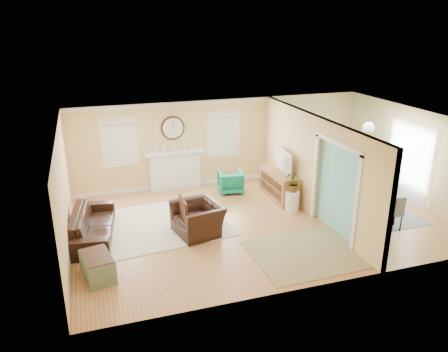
{
  "coord_description": "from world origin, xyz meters",
  "views": [
    {
      "loc": [
        -3.9,
        -9.26,
        4.81
      ],
      "look_at": [
        -0.8,
        0.3,
        1.2
      ],
      "focal_mm": 35.0,
      "sensor_mm": 36.0,
      "label": 1
    }
  ],
  "objects_px": {
    "eames_chair": "(198,219)",
    "credenza": "(279,185)",
    "green_chair": "(231,182)",
    "dining_table": "(365,198)",
    "sofa": "(92,225)"
  },
  "relations": [
    {
      "from": "eames_chair",
      "to": "credenza",
      "type": "distance_m",
      "value": 3.08
    },
    {
      "from": "credenza",
      "to": "eames_chair",
      "type": "bearing_deg",
      "value": -153.26
    },
    {
      "from": "green_chair",
      "to": "dining_table",
      "type": "distance_m",
      "value": 3.78
    },
    {
      "from": "green_chair",
      "to": "eames_chair",
      "type": "bearing_deg",
      "value": 63.21
    },
    {
      "from": "green_chair",
      "to": "credenza",
      "type": "distance_m",
      "value": 1.46
    },
    {
      "from": "sofa",
      "to": "credenza",
      "type": "xyz_separation_m",
      "value": [
        5.14,
        0.87,
        0.07
      ]
    },
    {
      "from": "green_chair",
      "to": "dining_table",
      "type": "height_order",
      "value": "dining_table"
    },
    {
      "from": "sofa",
      "to": "eames_chair",
      "type": "height_order",
      "value": "eames_chair"
    },
    {
      "from": "dining_table",
      "to": "eames_chair",
      "type": "bearing_deg",
      "value": 102.38
    },
    {
      "from": "eames_chair",
      "to": "credenza",
      "type": "xyz_separation_m",
      "value": [
        2.75,
        1.39,
        0.03
      ]
    },
    {
      "from": "sofa",
      "to": "green_chair",
      "type": "distance_m",
      "value": 4.34
    },
    {
      "from": "eames_chair",
      "to": "dining_table",
      "type": "xyz_separation_m",
      "value": [
        4.58,
        -0.04,
        -0.03
      ]
    },
    {
      "from": "green_chair",
      "to": "credenza",
      "type": "xyz_separation_m",
      "value": [
        1.16,
        -0.87,
        0.08
      ]
    },
    {
      "from": "credenza",
      "to": "dining_table",
      "type": "xyz_separation_m",
      "value": [
        1.83,
        -1.43,
        -0.06
      ]
    },
    {
      "from": "sofa",
      "to": "dining_table",
      "type": "bearing_deg",
      "value": -87.12
    }
  ]
}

